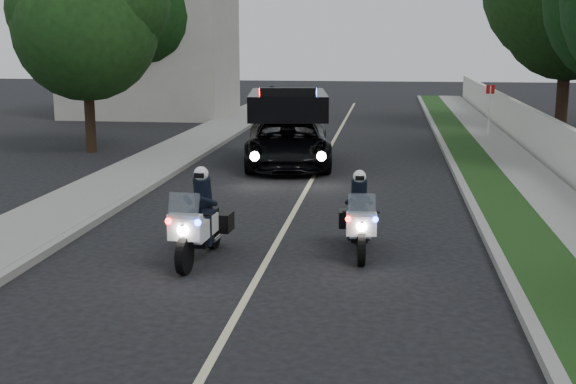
# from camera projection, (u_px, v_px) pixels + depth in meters

# --- Properties ---
(ground) EXTENTS (120.00, 120.00, 0.00)m
(ground) POSITION_uv_depth(u_px,v_px,m) (256.00, 280.00, 12.44)
(ground) COLOR black
(ground) RESTS_ON ground
(curb_right) EXTENTS (0.20, 60.00, 0.15)m
(curb_right) POSITION_uv_depth(u_px,v_px,m) (457.00, 175.00, 21.60)
(curb_right) COLOR gray
(curb_right) RESTS_ON ground
(grass_verge) EXTENTS (1.20, 60.00, 0.16)m
(grass_verge) POSITION_uv_depth(u_px,v_px,m) (482.00, 175.00, 21.51)
(grass_verge) COLOR #193814
(grass_verge) RESTS_ON ground
(sidewalk_right) EXTENTS (1.40, 60.00, 0.16)m
(sidewalk_right) POSITION_uv_depth(u_px,v_px,m) (529.00, 176.00, 21.34)
(sidewalk_right) COLOR gray
(sidewalk_right) RESTS_ON ground
(property_wall) EXTENTS (0.22, 60.00, 1.50)m
(property_wall) POSITION_uv_depth(u_px,v_px,m) (567.00, 154.00, 21.08)
(property_wall) COLOR beige
(property_wall) RESTS_ON ground
(curb_left) EXTENTS (0.20, 60.00, 0.15)m
(curb_left) POSITION_uv_depth(u_px,v_px,m) (180.00, 168.00, 22.66)
(curb_left) COLOR gray
(curb_left) RESTS_ON ground
(sidewalk_left) EXTENTS (2.00, 60.00, 0.16)m
(sidewalk_left) POSITION_uv_depth(u_px,v_px,m) (145.00, 167.00, 22.81)
(sidewalk_left) COLOR gray
(sidewalk_left) RESTS_ON ground
(building_far) EXTENTS (8.00, 6.00, 7.00)m
(building_far) POSITION_uv_depth(u_px,v_px,m) (151.00, 47.00, 38.29)
(building_far) COLOR #A8A396
(building_far) RESTS_ON ground
(lane_marking) EXTENTS (0.12, 50.00, 0.01)m
(lane_marking) POSITION_uv_depth(u_px,v_px,m) (315.00, 174.00, 22.15)
(lane_marking) COLOR #BFB78C
(lane_marking) RESTS_ON ground
(police_moto_left) EXTENTS (0.83, 2.03, 1.69)m
(police_moto_left) POSITION_uv_depth(u_px,v_px,m) (201.00, 260.00, 13.55)
(police_moto_left) COLOR silver
(police_moto_left) RESTS_ON ground
(police_moto_right) EXTENTS (0.81, 1.87, 1.55)m
(police_moto_right) POSITION_uv_depth(u_px,v_px,m) (358.00, 253.00, 13.98)
(police_moto_right) COLOR silver
(police_moto_right) RESTS_ON ground
(police_suv) EXTENTS (3.26, 5.79, 2.67)m
(police_suv) POSITION_uv_depth(u_px,v_px,m) (288.00, 166.00, 23.61)
(police_suv) COLOR black
(police_suv) RESTS_ON ground
(bicycle) EXTENTS (0.67, 1.81, 0.94)m
(bicycle) POSITION_uv_depth(u_px,v_px,m) (272.00, 127.00, 33.99)
(bicycle) COLOR black
(bicycle) RESTS_ON ground
(cyclist) EXTENTS (0.63, 0.45, 1.65)m
(cyclist) POSITION_uv_depth(u_px,v_px,m) (272.00, 127.00, 33.99)
(cyclist) COLOR black
(cyclist) RESTS_ON ground
(sign_post) EXTENTS (0.42, 0.42, 2.22)m
(sign_post) POSITION_uv_depth(u_px,v_px,m) (488.00, 140.00, 29.59)
(sign_post) COLOR red
(sign_post) RESTS_ON ground
(tree_right_d) EXTENTS (7.44, 7.44, 11.93)m
(tree_right_d) POSITION_uv_depth(u_px,v_px,m) (558.00, 130.00, 32.79)
(tree_right_d) COLOR #1C4115
(tree_right_d) RESTS_ON ground
(tree_right_e) EXTENTS (6.65, 6.65, 9.90)m
(tree_right_e) POSITION_uv_depth(u_px,v_px,m) (562.00, 130.00, 32.76)
(tree_right_e) COLOR #163410
(tree_right_e) RESTS_ON ground
(tree_left_near) EXTENTS (5.16, 5.16, 8.27)m
(tree_left_near) POSITION_uv_depth(u_px,v_px,m) (92.00, 152.00, 26.49)
(tree_left_near) COLOR #1C4316
(tree_left_near) RESTS_ON ground
(tree_left_far) EXTENTS (7.36, 7.36, 9.51)m
(tree_left_far) POSITION_uv_depth(u_px,v_px,m) (159.00, 118.00, 37.81)
(tree_left_far) COLOR #123310
(tree_left_far) RESTS_ON ground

